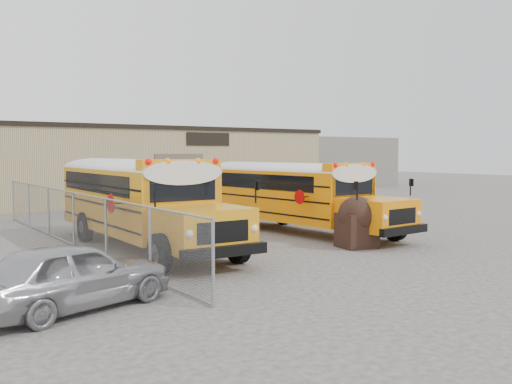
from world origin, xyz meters
TOP-DOWN VIEW (x-y plane):
  - ground at (0.00, 0.00)m, footprint 120.00×120.00m
  - warehouse at (-0.00, 19.99)m, footprint 30.20×10.20m
  - chainlink_fence at (-6.00, 3.00)m, footprint 0.07×18.07m
  - distant_building_right at (24.00, 24.00)m, footprint 10.00×8.00m
  - school_bus_left at (-4.11, 7.83)m, footprint 3.09×10.07m
  - school_bus_right at (1.77, 7.30)m, footprint 3.04×9.54m
  - tarp_bundle at (1.50, -2.42)m, footprint 1.28×1.23m
  - car_silver at (-8.33, -4.52)m, footprint 4.33×2.67m

SIDE VIEW (x-z plane):
  - ground at x=0.00m, z-range 0.00..0.00m
  - car_silver at x=-8.33m, z-range 0.00..1.38m
  - tarp_bundle at x=1.50m, z-range 0.02..1.70m
  - chainlink_fence at x=-6.00m, z-range 0.00..1.80m
  - school_bus_right at x=1.77m, z-range 0.22..2.97m
  - school_bus_left at x=-4.11m, z-range 0.23..3.17m
  - distant_building_right at x=24.00m, z-range 0.00..4.40m
  - warehouse at x=0.00m, z-range 0.04..4.71m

